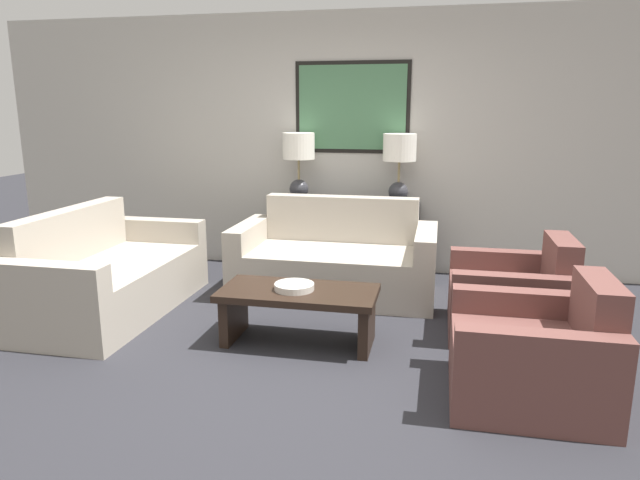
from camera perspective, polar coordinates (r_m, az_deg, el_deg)
ground_plane at (r=3.93m, az=-2.79°, el=-12.49°), size 20.00×20.00×0.00m
back_wall at (r=6.04m, az=3.25°, el=9.59°), size 7.87×0.12×2.65m
console_table at (r=5.91m, az=2.74°, el=0.17°), size 1.45×0.38×0.75m
table_lamp_left at (r=5.88m, az=-2.15°, el=8.36°), size 0.33×0.33×0.70m
table_lamp_right at (r=5.72m, az=7.94°, el=8.12°), size 0.33×0.33×0.70m
couch_by_back_wall at (r=5.30m, az=1.57°, el=-2.27°), size 1.82×0.93×0.87m
couch_by_side at (r=5.15m, az=-20.47°, el=-3.53°), size 0.93×1.82×0.87m
coffee_table at (r=4.18m, az=-2.15°, el=-6.41°), size 1.14×0.56×0.41m
decorative_bowl at (r=4.13m, az=-2.59°, el=-4.68°), size 0.29×0.29×0.05m
armchair_near_back_wall at (r=4.62m, az=18.75°, el=-5.64°), size 0.88×0.85×0.76m
armchair_near_camera at (r=3.63m, az=20.64°, el=-10.91°), size 0.88×0.85×0.76m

